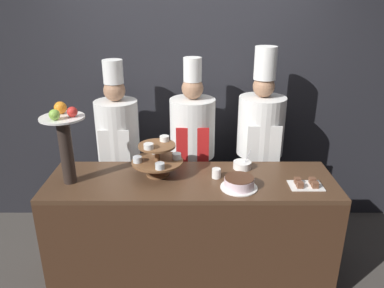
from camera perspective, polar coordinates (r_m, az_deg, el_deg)
wall_back at (r=3.66m, az=0.04°, el=8.75°), size 10.00×0.06×2.80m
buffet_counter at (r=3.10m, az=-0.01°, el=-12.92°), size 2.20×0.65×0.91m
tiered_stand at (r=2.89m, az=-5.17°, el=-2.01°), size 0.40×0.40×0.29m
fruit_pedestal at (r=2.84m, az=-18.68°, el=1.01°), size 0.32×0.32×0.60m
cake_round at (r=2.75m, az=7.32°, el=-5.91°), size 0.27×0.27×0.08m
cup_white at (r=2.88m, az=3.86°, el=-4.47°), size 0.07×0.07×0.07m
cake_square_tray at (r=2.89m, az=17.12°, el=-5.85°), size 0.24×0.17×0.05m
serving_bowl_far at (r=3.06m, az=7.80°, el=-3.20°), size 0.15×0.15×0.16m
chef_left at (r=3.49m, az=-10.97°, el=-0.26°), size 0.38×0.38×1.72m
chef_center_left at (r=3.43m, az=0.22°, el=-0.23°), size 0.40×0.40×1.74m
chef_center_right at (r=3.47m, az=10.44°, el=0.27°), size 0.42×0.42×1.83m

